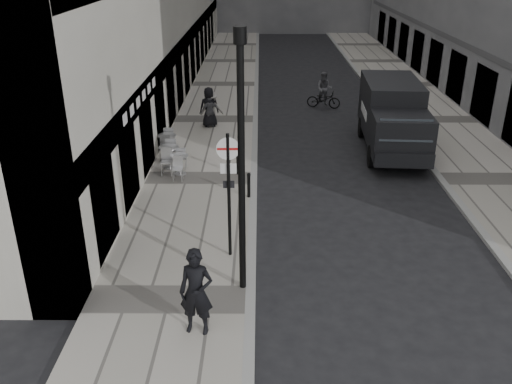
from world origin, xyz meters
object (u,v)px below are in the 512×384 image
(sign_post, at_px, (229,180))
(lamppost, at_px, (241,155))
(panel_van, at_px, (393,114))
(cyclist, at_px, (324,94))
(walking_man, at_px, (196,292))

(sign_post, height_order, lamppost, lamppost)
(panel_van, relative_size, cyclist, 3.19)
(cyclist, bearing_deg, sign_post, -89.95)
(panel_van, height_order, cyclist, panel_van)
(sign_post, xyz_separation_m, cyclist, (4.28, 15.67, -1.64))
(lamppost, bearing_deg, sign_post, 104.32)
(lamppost, height_order, panel_van, lamppost)
(cyclist, bearing_deg, lamppost, -87.36)
(panel_van, bearing_deg, sign_post, -121.57)
(lamppost, bearing_deg, panel_van, 60.38)
(sign_post, height_order, cyclist, sign_post)
(walking_man, distance_m, cyclist, 19.59)
(panel_van, bearing_deg, lamppost, -115.73)
(lamppost, xyz_separation_m, cyclist, (3.88, 17.23, -2.91))
(walking_man, height_order, cyclist, walking_man)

